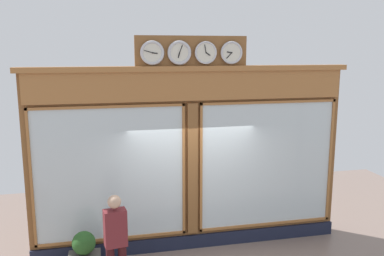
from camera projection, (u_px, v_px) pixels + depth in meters
name	position (u px, v px, depth m)	size (l,w,h in m)	color
shop_facade	(191.00, 157.00, 8.16)	(6.37, 0.42, 4.25)	brown
pedestrian	(116.00, 239.00, 6.70)	(0.39, 0.27, 1.69)	#3A1316
planter_shrub	(84.00, 243.00, 7.23)	(0.42, 0.42, 0.42)	#285623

